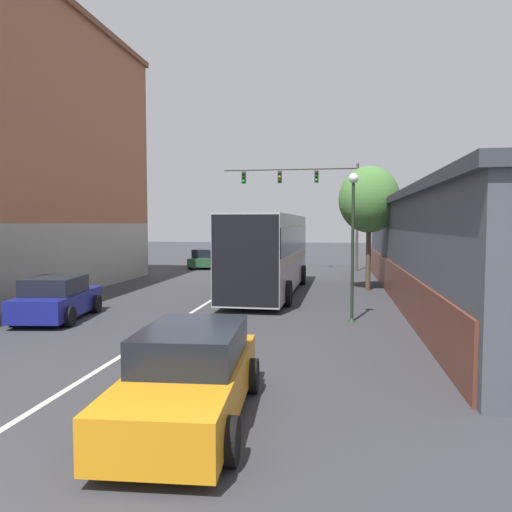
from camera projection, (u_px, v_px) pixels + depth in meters
lane_center_line at (215, 298)px, 21.36m from camera, size 0.14×46.86×0.01m
building_right_storefront at (507, 245)px, 20.29m from camera, size 9.41×26.38×4.39m
bus at (269, 250)px, 22.75m from camera, size 2.93×11.30×3.57m
hatchback_foreground at (190, 376)px, 8.12m from camera, size 2.20×4.69×1.49m
parked_car_left_near at (207, 258)px, 36.22m from camera, size 1.94×4.66×1.35m
parked_car_left_mid at (57, 299)px, 16.57m from camera, size 2.37×4.10×1.44m
traffic_signal_gantry at (313, 191)px, 33.67m from camera, size 9.16×0.36×7.17m
street_lamp at (353, 236)px, 16.00m from camera, size 0.32×0.32×4.79m
street_tree_near at (369, 200)px, 23.58m from camera, size 2.86×2.57×5.90m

